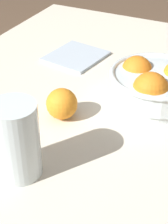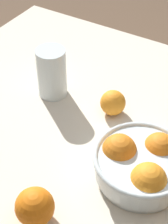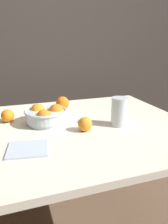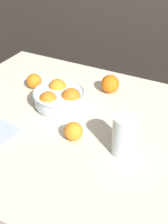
% 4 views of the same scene
% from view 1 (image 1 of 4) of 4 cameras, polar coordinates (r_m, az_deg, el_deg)
% --- Properties ---
extents(dining_table, '(1.23, 0.97, 0.71)m').
position_cam_1_polar(dining_table, '(0.88, 3.02, -4.40)').
color(dining_table, beige).
rests_on(dining_table, ground_plane).
extents(fruit_bowl, '(0.22, 0.22, 0.10)m').
position_cam_1_polar(fruit_bowl, '(0.88, 10.97, 4.27)').
color(fruit_bowl, silver).
rests_on(fruit_bowl, dining_table).
extents(juice_glass, '(0.08, 0.08, 0.14)m').
position_cam_1_polar(juice_glass, '(0.66, -10.19, -4.85)').
color(juice_glass, '#F4A314').
rests_on(juice_glass, dining_table).
extents(orange_loose_near_bowl, '(0.07, 0.07, 0.07)m').
position_cam_1_polar(orange_loose_near_bowl, '(0.81, -3.40, 1.26)').
color(orange_loose_near_bowl, orange).
rests_on(orange_loose_near_bowl, dining_table).
extents(napkin, '(0.18, 0.16, 0.01)m').
position_cam_1_polar(napkin, '(1.08, -1.24, 8.49)').
color(napkin, silver).
rests_on(napkin, dining_table).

